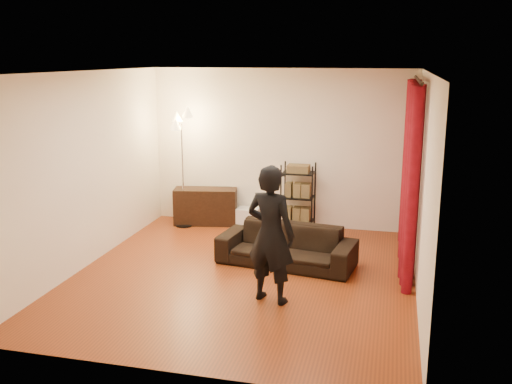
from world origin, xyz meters
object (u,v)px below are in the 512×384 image
(floor_lamp, at_px, (183,170))
(media_cabinet, at_px, (206,206))
(storage_boxes, at_px, (248,217))
(sofa, at_px, (286,246))
(person, at_px, (271,234))
(wire_shelf, at_px, (298,197))

(floor_lamp, bearing_deg, media_cabinet, 34.01)
(media_cabinet, bearing_deg, storage_boxes, -6.24)
(media_cabinet, height_order, storage_boxes, media_cabinet)
(media_cabinet, distance_m, storage_boxes, 0.77)
(sofa, height_order, person, person)
(wire_shelf, xyz_separation_m, floor_lamp, (-1.96, -0.24, 0.42))
(person, bearing_deg, sofa, -72.21)
(media_cabinet, height_order, wire_shelf, wire_shelf)
(wire_shelf, distance_m, floor_lamp, 2.02)
(person, relative_size, floor_lamp, 0.84)
(sofa, height_order, storage_boxes, sofa)
(storage_boxes, bearing_deg, sofa, -59.59)
(media_cabinet, bearing_deg, wire_shelf, -10.14)
(sofa, relative_size, storage_boxes, 5.03)
(sofa, height_order, wire_shelf, wire_shelf)
(person, xyz_separation_m, media_cabinet, (-1.80, 2.92, -0.52))
(media_cabinet, distance_m, wire_shelf, 1.66)
(sofa, distance_m, media_cabinet, 2.42)
(sofa, xyz_separation_m, person, (0.04, -1.26, 0.56))
(sofa, relative_size, person, 1.15)
(media_cabinet, relative_size, wire_shelf, 0.95)
(person, distance_m, floor_lamp, 3.44)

